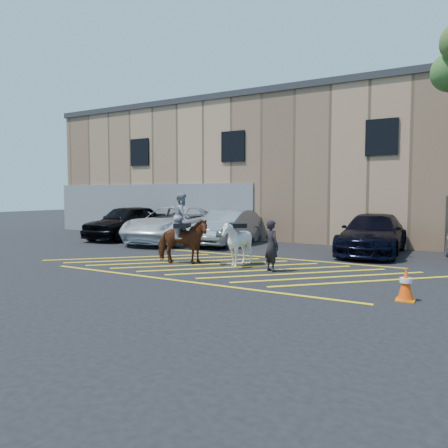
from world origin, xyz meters
The scene contains 11 objects.
ground centered at (0.00, 0.00, 0.00)m, with size 90.00×90.00×0.00m, color black.
car_black_suv centered at (-8.74, 4.51, 0.85)m, with size 2.02×5.02×1.71m, color black.
car_white_pickup centered at (-5.76, 4.48, 0.84)m, with size 2.80×6.07×1.69m, color silver.
car_silver_sedan centered at (-3.13, 4.92, 0.77)m, with size 1.64×4.69×1.54m, color gray.
car_blue_suv centered at (3.12, 5.06, 0.75)m, with size 2.11×5.19×1.50m, color black.
handler centered at (1.34, -0.28, 0.76)m, with size 0.55×0.36×1.51m, color black.
warehouse centered at (-0.01, 11.99, 3.65)m, with size 32.42×10.20×7.30m.
hatching_zone centered at (0.00, -0.30, 0.01)m, with size 12.60×5.12×0.01m.
mounted_bay centered at (-1.74, -0.47, 0.93)m, with size 1.92×1.38×2.31m.
saddled_white centered at (0.02, 0.03, 0.73)m, with size 1.76×1.76×1.45m.
traffic_cone centered at (5.26, -2.08, 0.37)m, with size 0.39×0.39×0.73m.
Camera 1 is at (6.54, -11.96, 2.28)m, focal length 35.00 mm.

